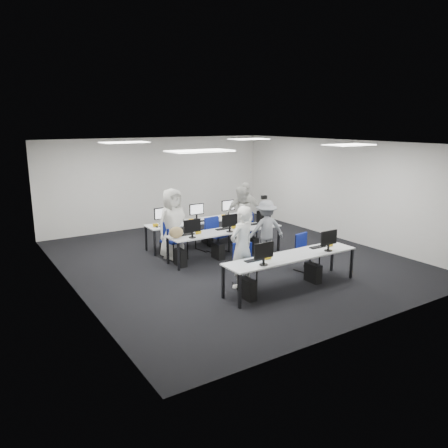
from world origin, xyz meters
TOP-DOWN VIEW (x-y plane):
  - room at (0.00, 0.00)m, footprint 9.00×9.02m
  - ceiling_panels at (0.00, 0.00)m, footprint 5.20×4.60m
  - desk_front at (0.00, -2.40)m, footprint 3.20×0.70m
  - desk_mid at (0.00, 0.20)m, footprint 3.20×0.70m
  - desk_back at (0.00, 1.60)m, footprint 3.20×0.70m
  - equipment_front at (-0.19, -2.42)m, footprint 2.51×0.41m
  - equipment_mid at (-0.19, 0.18)m, footprint 2.91×0.41m
  - equipment_back at (0.19, 1.62)m, footprint 2.91×0.41m
  - chair_0 at (-0.80, -1.79)m, footprint 0.59×0.62m
  - chair_1 at (1.05, -1.76)m, footprint 0.52×0.55m
  - chair_2 at (-1.20, 0.79)m, footprint 0.53×0.57m
  - chair_3 at (0.07, 0.73)m, footprint 0.54×0.57m
  - chair_4 at (1.10, 0.74)m, footprint 0.58×0.61m
  - chair_5 at (-1.23, 1.03)m, footprint 0.44×0.48m
  - chair_6 at (-0.07, 1.08)m, footprint 0.53×0.57m
  - chair_7 at (1.07, 0.99)m, footprint 0.49×0.53m
  - handbag at (-1.45, 0.20)m, footprint 0.39×0.30m
  - student_0 at (-0.87, -1.78)m, footprint 0.74×0.57m
  - student_1 at (0.90, 0.85)m, footprint 0.90×0.73m
  - student_2 at (-1.20, 0.89)m, footprint 0.98×0.72m
  - student_3 at (1.06, 0.88)m, footprint 1.17×0.81m
  - photographer at (0.86, -0.40)m, footprint 1.11×0.81m
  - dslr_camera at (0.91, -0.23)m, footprint 0.18×0.21m

SIDE VIEW (x-z plane):
  - chair_5 at x=-1.23m, z-range -0.15..0.67m
  - chair_1 at x=1.05m, z-range -0.16..0.73m
  - chair_4 at x=1.10m, z-range -0.17..0.74m
  - chair_3 at x=0.07m, z-range -0.17..0.75m
  - chair_0 at x=-0.80m, z-range -0.17..0.76m
  - chair_6 at x=-0.07m, z-range -0.18..0.79m
  - chair_7 at x=1.07m, z-range -0.18..0.79m
  - chair_2 at x=-1.20m, z-range -0.18..0.79m
  - equipment_mid at x=-0.19m, z-range -0.24..0.95m
  - equipment_back at x=0.19m, z-range -0.24..0.95m
  - equipment_front at x=-0.19m, z-range -0.24..0.95m
  - desk_front at x=0.00m, z-range 0.32..1.05m
  - desk_mid at x=0.00m, z-range 0.32..1.05m
  - desk_back at x=0.00m, z-range 0.32..1.05m
  - photographer at x=0.86m, z-range 0.00..1.54m
  - student_1 at x=0.90m, z-range 0.00..1.73m
  - handbag at x=-1.45m, z-range 0.73..1.02m
  - student_0 at x=-0.87m, z-range 0.00..1.79m
  - student_3 at x=1.06m, z-range 0.00..1.84m
  - student_2 at x=-1.20m, z-range 0.00..1.85m
  - room at x=0.00m, z-range 0.00..3.00m
  - dslr_camera at x=0.91m, z-range 1.54..1.64m
  - ceiling_panels at x=0.00m, z-range 2.98..2.99m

